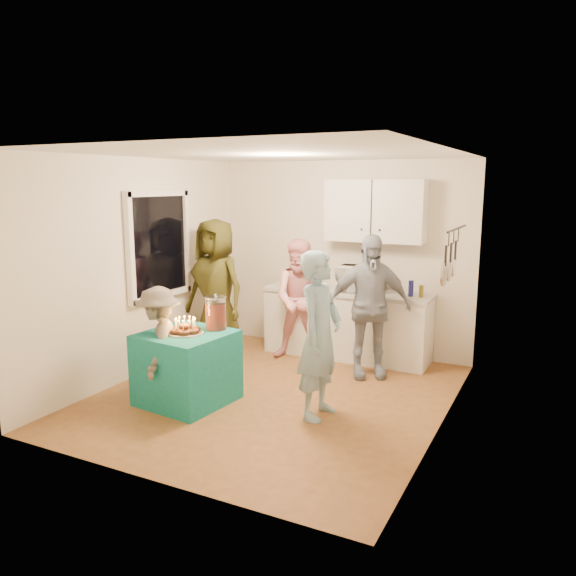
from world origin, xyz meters
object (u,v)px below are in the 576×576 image
at_px(counter, 347,325).
at_px(child_near_left, 160,346).
at_px(party_table, 187,367).
at_px(man_birthday, 320,335).
at_px(punch_jar, 216,314).
at_px(woman_back_right, 369,306).
at_px(woman_back_left, 216,289).
at_px(microwave, 361,279).
at_px(woman_back_center, 302,300).

xyz_separation_m(counter, child_near_left, (-1.18, -2.40, 0.20)).
distance_m(party_table, man_birthday, 1.50).
bearing_deg(man_birthday, counter, 14.53).
xyz_separation_m(punch_jar, woman_back_right, (1.25, 1.37, -0.07)).
bearing_deg(counter, woman_back_left, -154.03).
xyz_separation_m(punch_jar, child_near_left, (-0.43, -0.42, -0.30)).
xyz_separation_m(microwave, child_near_left, (-1.36, -2.40, -0.45)).
bearing_deg(woman_back_right, microwave, 88.13).
bearing_deg(woman_back_right, man_birthday, -121.27).
xyz_separation_m(counter, man_birthday, (0.45, -1.95, 0.41)).
height_order(man_birthday, woman_back_center, man_birthday).
relative_size(party_table, child_near_left, 0.68).
xyz_separation_m(counter, woman_back_right, (0.50, -0.61, 0.43)).
distance_m(counter, punch_jar, 2.18).
xyz_separation_m(man_birthday, woman_back_right, (0.05, 1.35, 0.03)).
relative_size(woman_back_left, woman_back_right, 1.07).
bearing_deg(woman_back_left, child_near_left, -69.01).
relative_size(woman_back_left, child_near_left, 1.47).
relative_size(punch_jar, child_near_left, 0.27).
height_order(counter, woman_back_center, woman_back_center).
height_order(punch_jar, man_birthday, man_birthday).
relative_size(woman_back_center, child_near_left, 1.27).
bearing_deg(microwave, woman_back_center, -156.77).
bearing_deg(punch_jar, party_table, -126.69).
relative_size(counter, microwave, 3.74).
relative_size(microwave, child_near_left, 0.47).
xyz_separation_m(counter, woman_back_center, (-0.50, -0.35, 0.37)).
bearing_deg(party_table, child_near_left, -147.14).
xyz_separation_m(party_table, punch_jar, (0.20, 0.27, 0.55)).
bearing_deg(woman_back_left, man_birthday, -22.81).
relative_size(party_table, woman_back_right, 0.49).
relative_size(microwave, party_table, 0.69).
xyz_separation_m(woman_back_left, woman_back_right, (2.06, 0.15, -0.06)).
distance_m(woman_back_right, child_near_left, 2.47).
distance_m(man_birthday, woman_back_left, 2.34).
bearing_deg(punch_jar, woman_back_center, 81.23).
distance_m(counter, woman_back_center, 0.71).
relative_size(man_birthday, woman_back_left, 0.90).
relative_size(microwave, punch_jar, 1.73).
bearing_deg(woman_back_center, party_table, -122.53).
distance_m(counter, man_birthday, 2.05).
bearing_deg(woman_back_center, counter, 15.81).
bearing_deg(child_near_left, microwave, 120.98).
xyz_separation_m(microwave, punch_jar, (-0.93, -1.98, -0.14)).
bearing_deg(child_near_left, punch_jar, 104.71).
bearing_deg(woman_back_right, woman_back_left, 155.00).
xyz_separation_m(woman_back_center, woman_back_right, (1.00, -0.26, 0.07)).
xyz_separation_m(man_birthday, woman_back_center, (-0.95, 1.61, -0.04)).
height_order(counter, party_table, counter).
height_order(woman_back_center, child_near_left, woman_back_center).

